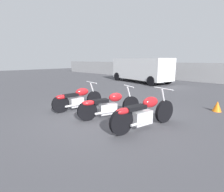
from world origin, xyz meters
TOP-DOWN VIEW (x-y plane):
  - ground_plane at (0.00, 0.00)m, footprint 60.00×60.00m
  - fence_back at (0.00, 11.56)m, footprint 40.00×0.04m
  - motorcycle_slot_0 at (-1.38, -0.24)m, footprint 0.72×1.98m
  - motorcycle_slot_1 at (0.09, -0.06)m, footprint 0.90×2.09m
  - motorcycle_slot_2 at (1.42, -0.07)m, footprint 0.75×2.21m
  - parked_van at (-4.46, 8.12)m, footprint 5.58×2.94m
  - traffic_cone_near at (2.40, 3.11)m, footprint 0.31×0.31m

SIDE VIEW (x-z plane):
  - ground_plane at x=0.00m, z-range 0.00..0.00m
  - traffic_cone_near at x=2.40m, z-range 0.00..0.37m
  - motorcycle_slot_1 at x=0.09m, z-range -0.09..0.89m
  - motorcycle_slot_0 at x=-1.38m, z-range -0.08..0.90m
  - motorcycle_slot_2 at x=1.42m, z-range -0.08..0.96m
  - fence_back at x=0.00m, z-range 0.00..1.57m
  - parked_van at x=-4.46m, z-range 0.12..2.05m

